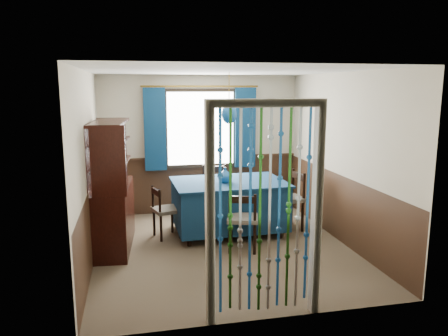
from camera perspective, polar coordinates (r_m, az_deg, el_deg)
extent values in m
plane|color=brown|center=(6.39, -0.12, -10.42)|extent=(4.00, 4.00, 0.00)
plane|color=silver|center=(5.97, -0.13, 12.59)|extent=(4.00, 4.00, 0.00)
plane|color=#C0B69D|center=(8.00, -3.11, 3.08)|extent=(3.60, 0.00, 3.60)
plane|color=#C0B69D|center=(4.17, 5.63, -3.91)|extent=(3.60, 0.00, 3.60)
plane|color=#C0B69D|center=(5.96, -17.32, 0.03)|extent=(0.00, 4.00, 4.00)
plane|color=#C0B69D|center=(6.66, 15.20, 1.22)|extent=(0.00, 4.00, 4.00)
plane|color=#372215|center=(8.12, -3.04, -2.19)|extent=(3.60, 0.00, 3.60)
plane|color=#372215|center=(4.42, 5.39, -13.32)|extent=(3.60, 0.00, 3.60)
plane|color=#372215|center=(6.13, -16.79, -6.87)|extent=(0.00, 4.00, 4.00)
plane|color=#372215|center=(6.81, 14.78, -5.02)|extent=(0.00, 4.00, 4.00)
cube|color=black|center=(7.92, -3.08, 5.18)|extent=(1.32, 0.12, 1.42)
cube|color=#0F2D4E|center=(6.90, 0.63, -4.77)|extent=(1.71, 1.19, 0.69)
cube|color=#0F2D4E|center=(6.82, 0.64, -1.86)|extent=(1.77, 1.25, 0.03)
cylinder|color=black|center=(6.48, -4.55, -9.51)|extent=(0.07, 0.07, 0.14)
cylinder|color=black|center=(6.83, 7.39, -8.49)|extent=(0.07, 0.07, 0.14)
cylinder|color=black|center=(7.30, -5.68, -7.20)|extent=(0.07, 0.07, 0.14)
cylinder|color=black|center=(7.61, 5.00, -6.43)|extent=(0.07, 0.07, 0.14)
cylinder|color=black|center=(6.12, 0.75, -9.22)|extent=(0.04, 0.04, 0.43)
cylinder|color=black|center=(6.11, 4.02, -9.27)|extent=(0.04, 0.04, 0.43)
cylinder|color=black|center=(6.43, 0.92, -8.24)|extent=(0.04, 0.04, 0.43)
cylinder|color=black|center=(6.42, 4.02, -8.29)|extent=(0.04, 0.04, 0.43)
cube|color=#5B5549|center=(6.19, 2.45, -6.60)|extent=(0.52, 0.51, 0.06)
cube|color=black|center=(5.94, 2.42, -4.15)|extent=(0.36, 0.14, 0.10)
cylinder|color=black|center=(5.98, 0.76, -5.38)|extent=(0.04, 0.04, 0.42)
cylinder|color=black|center=(5.97, 4.07, -5.43)|extent=(0.04, 0.04, 0.42)
cylinder|color=black|center=(7.89, 0.14, -4.52)|extent=(0.05, 0.05, 0.48)
cylinder|color=black|center=(7.83, -2.64, -4.66)|extent=(0.05, 0.05, 0.48)
cylinder|color=black|center=(7.54, 0.67, -5.22)|extent=(0.05, 0.05, 0.48)
cylinder|color=black|center=(7.48, -2.23, -5.37)|extent=(0.05, 0.05, 0.48)
cube|color=#5B5549|center=(7.61, -1.02, -2.98)|extent=(0.47, 0.45, 0.06)
cube|color=black|center=(7.73, -1.27, -0.14)|extent=(0.41, 0.05, 0.11)
cylinder|color=black|center=(7.79, 0.13, -1.16)|extent=(0.04, 0.04, 0.46)
cylinder|color=black|center=(7.73, -2.68, -1.27)|extent=(0.04, 0.04, 0.46)
cylinder|color=black|center=(6.94, -9.11, -7.07)|extent=(0.04, 0.04, 0.41)
cylinder|color=black|center=(6.65, -8.21, -7.83)|extent=(0.04, 0.04, 0.41)
cylinder|color=black|center=(7.03, -6.79, -6.77)|extent=(0.04, 0.04, 0.41)
cylinder|color=black|center=(6.75, -5.80, -7.49)|extent=(0.04, 0.04, 0.41)
cube|color=#5B5549|center=(6.78, -7.53, -5.43)|extent=(0.47, 0.49, 0.05)
cube|color=black|center=(6.65, -8.88, -3.12)|extent=(0.13, 0.34, 0.09)
cylinder|color=black|center=(6.83, -9.29, -3.87)|extent=(0.04, 0.04, 0.40)
cylinder|color=black|center=(6.53, -8.39, -4.49)|extent=(0.04, 0.04, 0.40)
cylinder|color=black|center=(7.13, 10.21, -6.31)|extent=(0.05, 0.05, 0.48)
cylinder|color=black|center=(7.46, 8.81, -5.50)|extent=(0.05, 0.05, 0.48)
cylinder|color=black|center=(6.97, 7.49, -6.62)|extent=(0.05, 0.05, 0.48)
cylinder|color=black|center=(7.31, 6.19, -5.77)|extent=(0.05, 0.05, 0.48)
cube|color=#5B5549|center=(7.14, 8.23, -3.93)|extent=(0.49, 0.51, 0.06)
cube|color=black|center=(7.15, 9.72, -1.05)|extent=(0.08, 0.41, 0.11)
cylinder|color=black|center=(7.01, 10.41, -2.56)|extent=(0.04, 0.04, 0.47)
cylinder|color=black|center=(7.35, 8.98, -1.91)|extent=(0.04, 0.04, 0.47)
cube|color=black|center=(6.49, -14.25, -6.17)|extent=(0.60, 1.43, 0.91)
cube|color=black|center=(5.64, -14.88, 0.80)|extent=(0.44, 0.09, 0.91)
cube|color=black|center=(6.96, -14.40, 2.61)|extent=(0.44, 0.09, 0.91)
cube|color=black|center=(6.25, -14.80, 5.75)|extent=(0.55, 1.43, 0.04)
cube|color=black|center=(6.31, -16.63, 1.72)|extent=(0.14, 1.37, 0.91)
cube|color=black|center=(6.32, -14.29, 0.61)|extent=(0.49, 1.34, 0.02)
cube|color=black|center=(6.27, -14.42, 3.31)|extent=(0.49, 1.34, 0.02)
cylinder|color=olive|center=(6.66, 0.67, 9.70)|extent=(0.01, 0.01, 0.62)
ellipsoid|color=navy|center=(6.67, 0.66, 7.03)|extent=(0.24, 0.24, 0.29)
cylinder|color=olive|center=(6.67, 0.66, 8.28)|extent=(0.07, 0.07, 0.03)
imported|color=navy|center=(6.72, 0.13, -0.99)|extent=(0.27, 0.27, 0.21)
imported|color=beige|center=(6.03, -14.21, 0.50)|extent=(0.25, 0.25, 0.05)
imported|color=beige|center=(6.63, -13.95, -0.92)|extent=(0.21, 0.21, 0.19)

